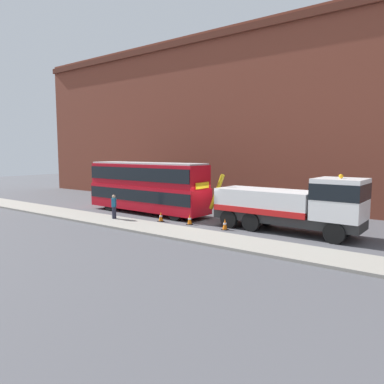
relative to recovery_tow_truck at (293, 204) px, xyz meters
name	(u,v)px	position (x,y,z in m)	size (l,w,h in m)	color
ground_plane	(212,222)	(-5.75, -0.06, -1.76)	(120.00, 120.00, 0.00)	#4C4C51
near_kerb	(174,232)	(-5.75, -4.26, -1.68)	(60.00, 2.80, 0.15)	gray
building_facade	(266,115)	(-5.75, 8.37, 6.31)	(60.00, 1.50, 16.00)	brown
recovery_tow_truck	(293,204)	(0.00, 0.00, 0.00)	(10.18, 2.88, 3.67)	#2D2D2D
double_decker_bus	(147,185)	(-12.02, 0.01, 0.47)	(11.10, 2.85, 4.06)	#B70C19
pedestrian_onlooker	(114,207)	(-11.69, -3.71, -0.77)	(0.43, 0.48, 1.71)	#232333
traffic_cone_near_bus	(161,217)	(-8.78, -1.99, -1.42)	(0.36, 0.36, 0.72)	orange
traffic_cone_midway	(190,220)	(-6.50, -1.65, -1.42)	(0.36, 0.36, 0.72)	orange
traffic_cone_near_truck	(225,224)	(-3.72, -1.66, -1.42)	(0.36, 0.36, 0.72)	orange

